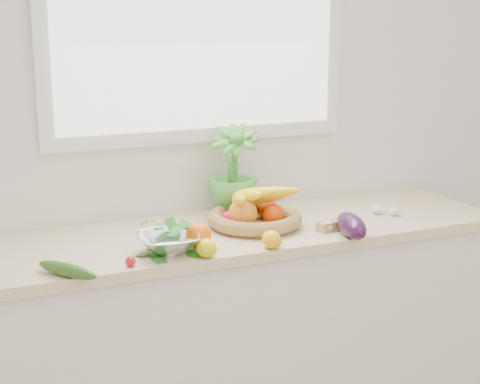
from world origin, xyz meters
name	(u,v)px	position (x,y,z in m)	size (l,w,h in m)	color
back_wall	(198,105)	(0.00, 2.25, 1.35)	(4.50, 0.02, 2.70)	white
counter_cabinet	(227,340)	(0.00, 1.95, 0.43)	(2.20, 0.58, 0.86)	silver
countertop	(226,234)	(0.00, 1.95, 0.88)	(2.24, 0.62, 0.04)	beige
window_frame	(198,5)	(0.00, 2.23, 1.75)	(1.30, 0.03, 1.10)	white
window_pane	(200,5)	(0.00, 2.21, 1.75)	(1.18, 0.01, 0.98)	white
orange_loose	(199,235)	(-0.18, 1.78, 0.95)	(0.09, 0.09, 0.09)	#FD5F08
lemon_a	(206,248)	(-0.19, 1.67, 0.93)	(0.07, 0.08, 0.07)	#DACA0B
lemon_b	(271,239)	(0.06, 1.67, 0.93)	(0.07, 0.08, 0.07)	#FDB60D
lemon_c	(273,240)	(0.06, 1.67, 0.93)	(0.06, 0.07, 0.06)	#EAAF0C
apple	(229,220)	(0.01, 1.95, 0.94)	(0.07, 0.07, 0.07)	red
ginger	(330,225)	(0.37, 1.78, 0.92)	(0.11, 0.05, 0.04)	tan
garlic_a	(394,211)	(0.71, 1.85, 0.92)	(0.05, 0.05, 0.04)	white
garlic_b	(377,209)	(0.67, 1.90, 0.92)	(0.05, 0.05, 0.04)	white
garlic_c	(327,226)	(0.35, 1.77, 0.92)	(0.05, 0.05, 0.04)	white
eggplant	(351,226)	(0.39, 1.67, 0.94)	(0.09, 0.22, 0.09)	#2E0E36
cucumber	(67,270)	(-0.67, 1.67, 0.92)	(0.05, 0.25, 0.05)	#225318
radish	(130,261)	(-0.46, 1.68, 0.92)	(0.04, 0.04, 0.04)	red
potted_herb	(233,170)	(0.10, 2.11, 1.10)	(0.21, 0.21, 0.37)	green
fruit_basket	(254,213)	(0.12, 1.94, 0.95)	(0.49, 0.49, 0.19)	#B78051
colander_with_spinach	(168,238)	(-0.30, 1.76, 0.96)	(0.23, 0.23, 0.12)	white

